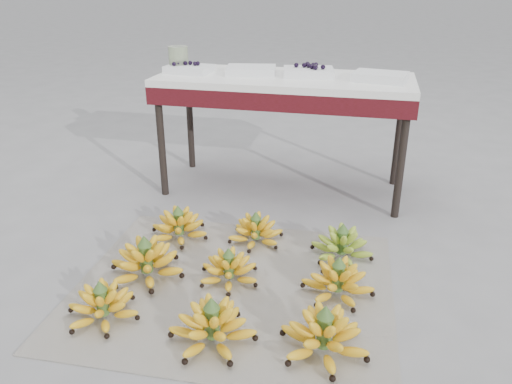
% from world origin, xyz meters
% --- Properties ---
extents(ground, '(60.00, 60.00, 0.00)m').
position_xyz_m(ground, '(0.00, 0.00, 0.00)').
color(ground, slate).
rests_on(ground, ground).
extents(newspaper_mat, '(1.29, 1.09, 0.01)m').
position_xyz_m(newspaper_mat, '(-0.02, -0.08, 0.00)').
color(newspaper_mat, beige).
rests_on(newspaper_mat, ground).
extents(bunch_front_left, '(0.33, 0.33, 0.16)m').
position_xyz_m(bunch_front_left, '(-0.43, -0.38, 0.06)').
color(bunch_front_left, yellow).
rests_on(bunch_front_left, newspaper_mat).
extents(bunch_front_center, '(0.34, 0.34, 0.18)m').
position_xyz_m(bunch_front_center, '(-0.00, -0.41, 0.07)').
color(bunch_front_center, yellow).
rests_on(bunch_front_center, newspaper_mat).
extents(bunch_front_right, '(0.39, 0.39, 0.18)m').
position_xyz_m(bunch_front_right, '(0.37, -0.37, 0.07)').
color(bunch_front_right, yellow).
rests_on(bunch_front_right, newspaper_mat).
extents(bunch_mid_left, '(0.34, 0.34, 0.19)m').
position_xyz_m(bunch_mid_left, '(-0.39, -0.09, 0.07)').
color(bunch_mid_left, yellow).
rests_on(bunch_mid_left, newspaper_mat).
extents(bunch_mid_center, '(0.33, 0.33, 0.15)m').
position_xyz_m(bunch_mid_center, '(-0.05, -0.04, 0.06)').
color(bunch_mid_center, yellow).
rests_on(bunch_mid_center, newspaper_mat).
extents(bunch_mid_right, '(0.29, 0.29, 0.17)m').
position_xyz_m(bunch_mid_right, '(0.39, -0.04, 0.06)').
color(bunch_mid_right, yellow).
rests_on(bunch_mid_right, newspaper_mat).
extents(bunch_back_left, '(0.33, 0.33, 0.17)m').
position_xyz_m(bunch_back_left, '(-0.38, 0.25, 0.06)').
color(bunch_back_left, yellow).
rests_on(bunch_back_left, newspaper_mat).
extents(bunch_back_center, '(0.31, 0.31, 0.16)m').
position_xyz_m(bunch_back_center, '(-0.02, 0.30, 0.06)').
color(bunch_back_center, yellow).
rests_on(bunch_back_center, newspaper_mat).
extents(bunch_back_right, '(0.35, 0.35, 0.17)m').
position_xyz_m(bunch_back_right, '(0.38, 0.25, 0.06)').
color(bunch_back_right, '#77AA2A').
rests_on(bunch_back_right, newspaper_mat).
extents(vendor_table, '(1.36, 0.54, 0.65)m').
position_xyz_m(vendor_table, '(-0.01, 0.95, 0.58)').
color(vendor_table, black).
rests_on(vendor_table, ground).
extents(tray_far_left, '(0.26, 0.20, 0.06)m').
position_xyz_m(tray_far_left, '(-0.55, 0.94, 0.68)').
color(tray_far_left, silver).
rests_on(tray_far_left, vendor_table).
extents(tray_left, '(0.29, 0.23, 0.04)m').
position_xyz_m(tray_left, '(-0.20, 0.97, 0.67)').
color(tray_left, silver).
rests_on(tray_left, vendor_table).
extents(tray_right, '(0.29, 0.23, 0.07)m').
position_xyz_m(tray_right, '(0.11, 0.98, 0.68)').
color(tray_right, silver).
rests_on(tray_right, vendor_table).
extents(tray_far_right, '(0.30, 0.24, 0.04)m').
position_xyz_m(tray_far_right, '(0.48, 0.94, 0.68)').
color(tray_far_right, silver).
rests_on(tray_far_right, vendor_table).
extents(glass_jar, '(0.12, 0.12, 0.14)m').
position_xyz_m(glass_jar, '(-0.61, 0.96, 0.72)').
color(glass_jar, beige).
rests_on(glass_jar, vendor_table).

